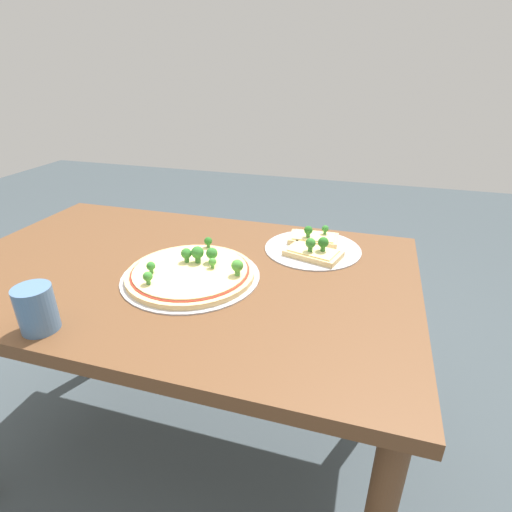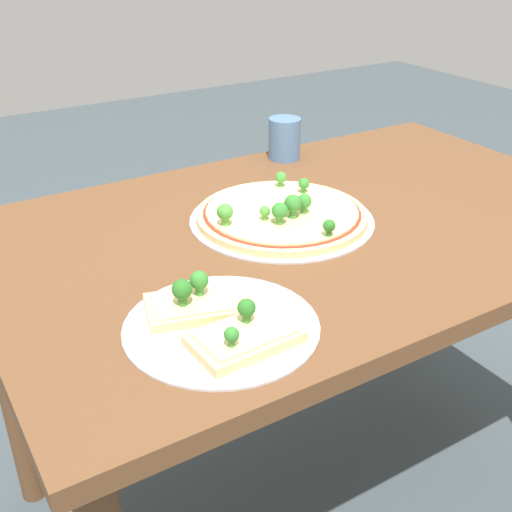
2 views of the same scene
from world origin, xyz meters
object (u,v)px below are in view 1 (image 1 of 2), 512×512
object	(u,v)px
dining_table	(180,298)
drinking_cup	(36,309)
pizza_tray_whole	(191,272)
pizza_tray_slice	(313,246)

from	to	relation	value
dining_table	drinking_cup	world-z (taller)	drinking_cup
drinking_cup	dining_table	bearing A→B (deg)	-113.67
pizza_tray_whole	drinking_cup	xyz separation A→B (m)	(0.21, 0.31, 0.04)
dining_table	pizza_tray_whole	xyz separation A→B (m)	(-0.06, 0.04, 0.11)
pizza_tray_whole	drinking_cup	size ratio (longest dim) A/B	3.63
dining_table	drinking_cup	xyz separation A→B (m)	(0.15, 0.35, 0.15)
pizza_tray_whole	pizza_tray_slice	bearing A→B (deg)	-137.16
pizza_tray_slice	drinking_cup	world-z (taller)	drinking_cup
pizza_tray_slice	drinking_cup	distance (m)	0.77
pizza_tray_whole	pizza_tray_slice	distance (m)	0.39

